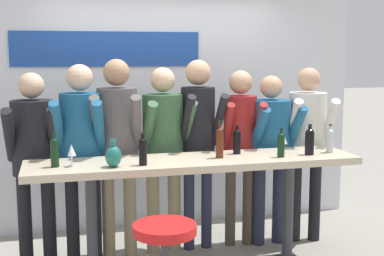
{
  "coord_description": "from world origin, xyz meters",
  "views": [
    {
      "loc": [
        -1.12,
        -4.28,
        1.94
      ],
      "look_at": [
        0.0,
        0.09,
        1.27
      ],
      "focal_mm": 50.0,
      "sensor_mm": 36.0,
      "label": 1
    }
  ],
  "objects_px": {
    "wine_bottle_5": "(310,140)",
    "wine_glass_0": "(72,151)",
    "person_center_right": "(198,131)",
    "person_center_left": "(118,136)",
    "person_left": "(81,141)",
    "person_right": "(240,137)",
    "wine_bottle_4": "(220,141)",
    "wine_bottle_2": "(143,150)",
    "wine_glass_1": "(284,139)",
    "person_far_right": "(271,142)",
    "wine_bottle_1": "(237,140)",
    "person_center": "(163,139)",
    "wine_bottle_0": "(330,140)",
    "person_rightmost": "(307,135)",
    "wine_bottle_6": "(55,151)",
    "tasting_table": "(195,175)",
    "wine_bottle_3": "(281,144)",
    "person_far_left": "(34,148)",
    "decorative_vase": "(113,156)"
  },
  "relations": [
    {
      "from": "wine_bottle_0",
      "to": "wine_bottle_1",
      "type": "xyz_separation_m",
      "value": [
        -0.82,
        0.15,
        0.0
      ]
    },
    {
      "from": "person_center",
      "to": "wine_bottle_4",
      "type": "bearing_deg",
      "value": -64.05
    },
    {
      "from": "tasting_table",
      "to": "person_rightmost",
      "type": "relative_size",
      "value": 1.59
    },
    {
      "from": "person_rightmost",
      "to": "wine_bottle_6",
      "type": "distance_m",
      "value": 2.51
    },
    {
      "from": "person_far_right",
      "to": "wine_bottle_1",
      "type": "distance_m",
      "value": 0.65
    },
    {
      "from": "wine_bottle_1",
      "to": "wine_bottle_6",
      "type": "distance_m",
      "value": 1.57
    },
    {
      "from": "person_center_right",
      "to": "wine_glass_0",
      "type": "distance_m",
      "value": 1.35
    },
    {
      "from": "wine_bottle_0",
      "to": "wine_bottle_5",
      "type": "relative_size",
      "value": 0.94
    },
    {
      "from": "wine_bottle_5",
      "to": "wine_bottle_2",
      "type": "bearing_deg",
      "value": -177.37
    },
    {
      "from": "person_center_right",
      "to": "wine_bottle_5",
      "type": "relative_size",
      "value": 6.81
    },
    {
      "from": "person_left",
      "to": "wine_bottle_6",
      "type": "height_order",
      "value": "person_left"
    },
    {
      "from": "person_far_left",
      "to": "person_far_right",
      "type": "relative_size",
      "value": 1.03
    },
    {
      "from": "person_rightmost",
      "to": "wine_bottle_3",
      "type": "xyz_separation_m",
      "value": [
        -0.56,
        -0.64,
        0.05
      ]
    },
    {
      "from": "tasting_table",
      "to": "person_right",
      "type": "height_order",
      "value": "person_right"
    },
    {
      "from": "wine_bottle_5",
      "to": "decorative_vase",
      "type": "xyz_separation_m",
      "value": [
        -1.72,
        -0.07,
        -0.04
      ]
    },
    {
      "from": "person_far_right",
      "to": "person_rightmost",
      "type": "relative_size",
      "value": 0.96
    },
    {
      "from": "person_center",
      "to": "wine_glass_1",
      "type": "relative_size",
      "value": 10.02
    },
    {
      "from": "person_right",
      "to": "wine_glass_1",
      "type": "height_order",
      "value": "person_right"
    },
    {
      "from": "wine_bottle_3",
      "to": "wine_bottle_5",
      "type": "xyz_separation_m",
      "value": [
        0.29,
        0.04,
        0.01
      ]
    },
    {
      "from": "person_rightmost",
      "to": "person_far_left",
      "type": "bearing_deg",
      "value": -169.95
    },
    {
      "from": "person_center_left",
      "to": "wine_bottle_6",
      "type": "relative_size",
      "value": 6.58
    },
    {
      "from": "person_center_left",
      "to": "person_left",
      "type": "bearing_deg",
      "value": -165.56
    },
    {
      "from": "wine_bottle_0",
      "to": "wine_glass_1",
      "type": "bearing_deg",
      "value": 171.2
    },
    {
      "from": "wine_bottle_4",
      "to": "wine_bottle_5",
      "type": "bearing_deg",
      "value": -4.2
    },
    {
      "from": "wine_bottle_5",
      "to": "wine_glass_0",
      "type": "relative_size",
      "value": 1.53
    },
    {
      "from": "person_far_left",
      "to": "person_right",
      "type": "height_order",
      "value": "same"
    },
    {
      "from": "person_right",
      "to": "wine_glass_0",
      "type": "xyz_separation_m",
      "value": [
        -1.62,
        -0.62,
        0.05
      ]
    },
    {
      "from": "wine_bottle_2",
      "to": "person_center_left",
      "type": "bearing_deg",
      "value": 100.1
    },
    {
      "from": "person_center_left",
      "to": "wine_bottle_4",
      "type": "bearing_deg",
      "value": -25.88
    },
    {
      "from": "person_center_left",
      "to": "wine_bottle_5",
      "type": "bearing_deg",
      "value": -12.04
    },
    {
      "from": "person_far_right",
      "to": "wine_bottle_0",
      "type": "height_order",
      "value": "person_far_right"
    },
    {
      "from": "person_center_left",
      "to": "wine_bottle_1",
      "type": "xyz_separation_m",
      "value": [
        1.0,
        -0.42,
        -0.01
      ]
    },
    {
      "from": "wine_bottle_0",
      "to": "wine_glass_0",
      "type": "xyz_separation_m",
      "value": [
        -2.25,
        -0.02,
        0.01
      ]
    },
    {
      "from": "person_far_left",
      "to": "person_right",
      "type": "relative_size",
      "value": 1.0
    },
    {
      "from": "person_right",
      "to": "wine_bottle_6",
      "type": "distance_m",
      "value": 1.85
    },
    {
      "from": "person_center",
      "to": "wine_bottle_4",
      "type": "distance_m",
      "value": 0.72
    },
    {
      "from": "person_left",
      "to": "wine_bottle_2",
      "type": "distance_m",
      "value": 0.79
    },
    {
      "from": "person_center",
      "to": "wine_bottle_5",
      "type": "distance_m",
      "value": 1.35
    },
    {
      "from": "wine_bottle_3",
      "to": "person_right",
      "type": "bearing_deg",
      "value": 100.53
    },
    {
      "from": "person_right",
      "to": "wine_bottle_4",
      "type": "relative_size",
      "value": 5.43
    },
    {
      "from": "person_center_right",
      "to": "wine_glass_1",
      "type": "xyz_separation_m",
      "value": [
        0.64,
        -0.54,
        -0.02
      ]
    },
    {
      "from": "person_center_right",
      "to": "wine_bottle_1",
      "type": "xyz_separation_m",
      "value": [
        0.23,
        -0.46,
        -0.02
      ]
    },
    {
      "from": "person_center",
      "to": "person_center_right",
      "type": "relative_size",
      "value": 0.96
    },
    {
      "from": "person_left",
      "to": "wine_bottle_4",
      "type": "height_order",
      "value": "person_left"
    },
    {
      "from": "person_right",
      "to": "wine_bottle_2",
      "type": "height_order",
      "value": "person_right"
    },
    {
      "from": "person_center",
      "to": "wine_bottle_2",
      "type": "distance_m",
      "value": 0.8
    },
    {
      "from": "person_center_left",
      "to": "wine_bottle_2",
      "type": "height_order",
      "value": "person_center_left"
    },
    {
      "from": "wine_bottle_3",
      "to": "wine_glass_0",
      "type": "bearing_deg",
      "value": 177.94
    },
    {
      "from": "wine_bottle_0",
      "to": "person_rightmost",
      "type": "bearing_deg",
      "value": 84.08
    },
    {
      "from": "person_rightmost",
      "to": "decorative_vase",
      "type": "distance_m",
      "value": 2.11
    }
  ]
}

